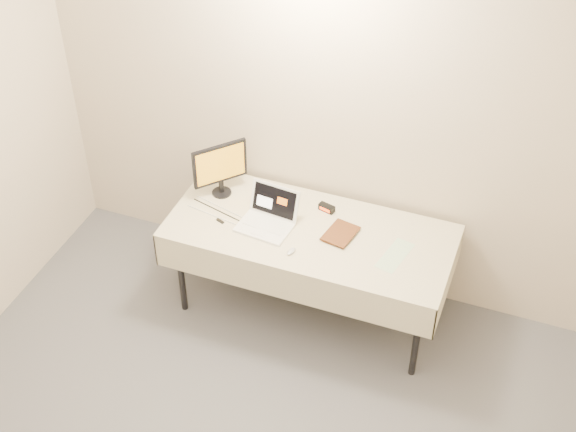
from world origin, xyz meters
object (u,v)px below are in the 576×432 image
(monitor, at_px, (220,166))
(table, at_px, (310,237))
(laptop, at_px, (269,217))
(book, at_px, (329,216))

(monitor, bearing_deg, table, -60.94)
(laptop, relative_size, monitor, 0.94)
(laptop, height_order, monitor, monitor)
(laptop, relative_size, book, 1.55)
(laptop, distance_m, monitor, 0.49)
(table, relative_size, monitor, 4.73)
(monitor, bearing_deg, book, -56.51)
(laptop, xyz_separation_m, monitor, (-0.42, 0.18, 0.17))
(table, height_order, monitor, monitor)
(table, height_order, laptop, laptop)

